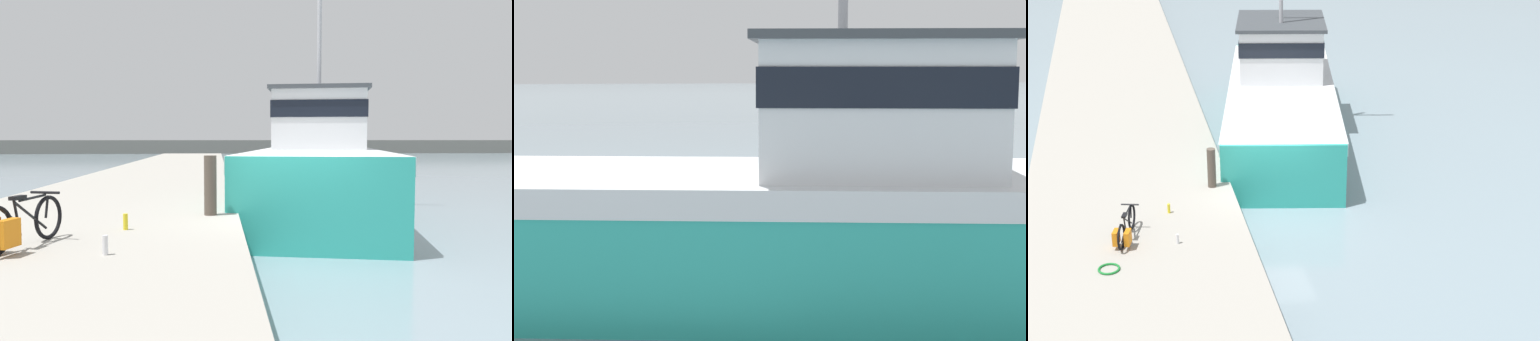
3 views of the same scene
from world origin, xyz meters
TOP-DOWN VIEW (x-y plane):
  - fishing_boat_main at (1.77, 6.16)m, footprint 5.87×13.93m

SIDE VIEW (x-z plane):
  - fishing_boat_main at x=1.77m, z-range -3.55..6.43m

